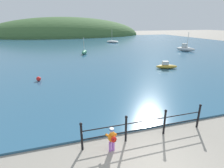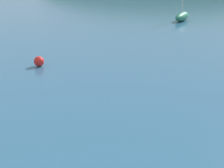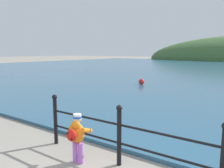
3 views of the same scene
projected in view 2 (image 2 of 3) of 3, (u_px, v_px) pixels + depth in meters
The scene contains 3 objects.
water at pixel (169, 7), 30.43m from camera, with size 80.00×60.00×0.10m, color #2D5B7A.
boat_blue_hull at pixel (182, 16), 21.98m from camera, with size 1.34×2.52×2.55m.
mooring_buoy at pixel (39, 61), 11.53m from camera, with size 0.38×0.38×0.38m, color red.
Camera 2 is at (-0.05, 0.35, 3.45)m, focal length 50.00 mm.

